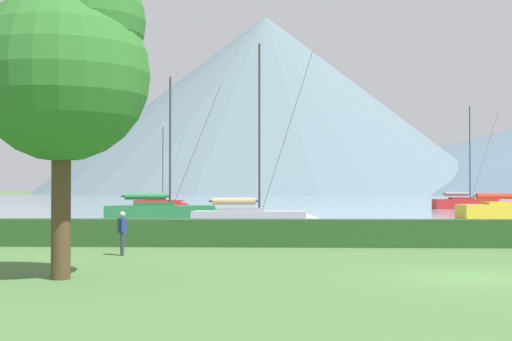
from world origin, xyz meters
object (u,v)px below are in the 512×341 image
object	(u,v)px
sailboat_slip_8	(159,203)
person_standing_walker	(122,230)
sailboat_slip_0	(466,203)
park_tree	(67,63)
sailboat_slip_1	(162,212)
sailboat_slip_3	(252,218)
sailboat_slip_2	(510,210)

from	to	relation	value
sailboat_slip_8	person_standing_walker	distance (m)	70.82
sailboat_slip_0	sailboat_slip_8	distance (m)	39.01
sailboat_slip_0	park_tree	distance (m)	77.54
person_standing_walker	park_tree	bearing A→B (deg)	-101.55
sailboat_slip_1	person_standing_walker	size ratio (longest dim) A/B	6.51
sailboat_slip_0	sailboat_slip_8	size ratio (longest dim) A/B	1.19
person_standing_walker	sailboat_slip_3	bearing A→B (deg)	65.86
sailboat_slip_8	sailboat_slip_3	bearing A→B (deg)	-71.41
sailboat_slip_3	sailboat_slip_0	bearing A→B (deg)	64.36
sailboat_slip_0	sailboat_slip_1	world-z (taller)	sailboat_slip_0
sailboat_slip_3	sailboat_slip_8	distance (m)	53.38
sailboat_slip_2	person_standing_walker	size ratio (longest dim) A/B	7.89
sailboat_slip_3	park_tree	world-z (taller)	sailboat_slip_3
sailboat_slip_2	person_standing_walker	bearing A→B (deg)	-132.86
sailboat_slip_1	sailboat_slip_2	distance (m)	27.61
sailboat_slip_1	sailboat_slip_8	bearing A→B (deg)	93.29
park_tree	sailboat_slip_1	bearing A→B (deg)	95.17
sailboat_slip_8	person_standing_walker	world-z (taller)	sailboat_slip_8
sailboat_slip_3	person_standing_walker	world-z (taller)	sailboat_slip_3
sailboat_slip_3	sailboat_slip_1	bearing A→B (deg)	132.26
sailboat_slip_1	person_standing_walker	distance (m)	27.03
sailboat_slip_3	park_tree	bearing A→B (deg)	-96.57
sailboat_slip_1	park_tree	distance (m)	34.77
sailboat_slip_0	sailboat_slip_3	xyz separation A→B (m)	(-24.03, -46.11, -0.05)
sailboat_slip_1	sailboat_slip_3	size ratio (longest dim) A/B	0.93
sailboat_slip_2	person_standing_walker	world-z (taller)	sailboat_slip_2
person_standing_walker	park_tree	world-z (taller)	park_tree
sailboat_slip_3	sailboat_slip_2	bearing A→B (deg)	37.18
person_standing_walker	sailboat_slip_2	bearing A→B (deg)	41.70
person_standing_walker	park_tree	xyz separation A→B (m)	(0.08, -7.38, 5.03)
park_tree	sailboat_slip_8	bearing A→B (deg)	97.91
park_tree	sailboat_slip_3	bearing A→B (deg)	81.54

